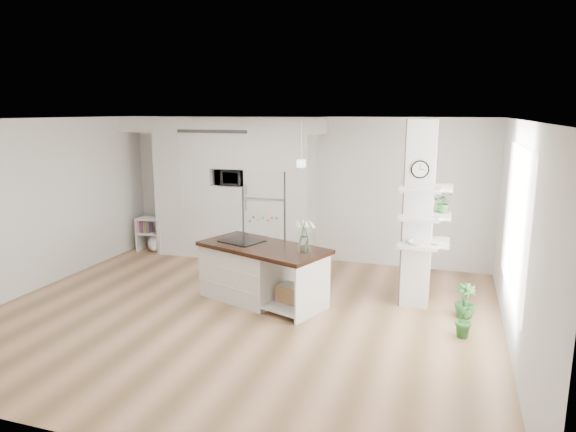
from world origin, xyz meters
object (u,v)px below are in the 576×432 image
Objects in this scene: refrigerator at (270,215)px; kitchen_island at (253,270)px; bookshelf at (153,237)px; floor_plant_a at (465,320)px.

kitchen_island is at bearing -77.08° from refrigerator.
bookshelf is 1.51× the size of floor_plant_a.
refrigerator is 4.37m from floor_plant_a.
bookshelf is at bearing 158.79° from floor_plant_a.
refrigerator is at bearing 144.63° from floor_plant_a.
kitchen_island is 3.46m from bookshelf.
bookshelf is at bearing -175.71° from refrigerator.
kitchen_island is 3.10m from floor_plant_a.
floor_plant_a is (3.06, -0.46, -0.23)m from kitchen_island.
kitchen_island is at bearing 171.48° from floor_plant_a.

